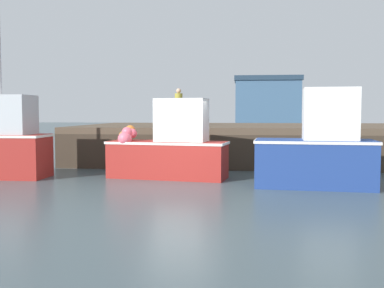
{
  "coord_description": "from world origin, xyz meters",
  "views": [
    {
      "loc": [
        1.86,
        -13.46,
        2.15
      ],
      "look_at": [
        -0.05,
        3.96,
        0.94
      ],
      "focal_mm": 43.34,
      "sensor_mm": 36.0,
      "label": 1
    }
  ],
  "objects_px": {
    "fishing_boat_mid": "(318,149)",
    "fishing_boat_near_left": "(4,145)",
    "dockworker": "(179,107)",
    "rowboat": "(336,171)",
    "fishing_boat_near_right": "(170,149)"
  },
  "relations": [
    {
      "from": "fishing_boat_mid",
      "to": "dockworker",
      "type": "height_order",
      "value": "dockworker"
    },
    {
      "from": "rowboat",
      "to": "dockworker",
      "type": "height_order",
      "value": "dockworker"
    },
    {
      "from": "fishing_boat_mid",
      "to": "fishing_boat_near_left",
      "type": "bearing_deg",
      "value": 175.14
    },
    {
      "from": "fishing_boat_near_left",
      "to": "fishing_boat_near_right",
      "type": "distance_m",
      "value": 5.41
    },
    {
      "from": "fishing_boat_near_left",
      "to": "fishing_boat_mid",
      "type": "xyz_separation_m",
      "value": [
        9.91,
        -0.84,
        0.0
      ]
    },
    {
      "from": "rowboat",
      "to": "fishing_boat_mid",
      "type": "bearing_deg",
      "value": -111.75
    },
    {
      "from": "fishing_boat_near_left",
      "to": "rowboat",
      "type": "distance_m",
      "value": 11.07
    },
    {
      "from": "fishing_boat_near_left",
      "to": "dockworker",
      "type": "relative_size",
      "value": 3.41
    },
    {
      "from": "dockworker",
      "to": "rowboat",
      "type": "bearing_deg",
      "value": -36.14
    },
    {
      "from": "fishing_boat_mid",
      "to": "dockworker",
      "type": "bearing_deg",
      "value": 125.95
    },
    {
      "from": "fishing_boat_mid",
      "to": "rowboat",
      "type": "bearing_deg",
      "value": 68.25
    },
    {
      "from": "fishing_boat_mid",
      "to": "rowboat",
      "type": "height_order",
      "value": "fishing_boat_mid"
    },
    {
      "from": "dockworker",
      "to": "fishing_boat_near_right",
      "type": "bearing_deg",
      "value": -85.22
    },
    {
      "from": "fishing_boat_near_right",
      "to": "dockworker",
      "type": "distance_m",
      "value": 5.75
    },
    {
      "from": "fishing_boat_near_left",
      "to": "fishing_boat_near_right",
      "type": "bearing_deg",
      "value": 5.04
    }
  ]
}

